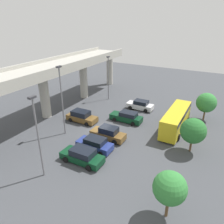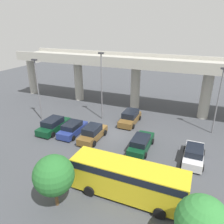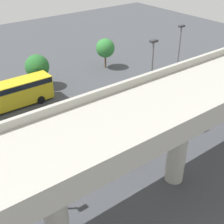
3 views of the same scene
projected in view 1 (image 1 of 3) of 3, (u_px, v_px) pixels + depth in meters
The scene contains 15 objects.
ground_plane at pixel (101, 131), 30.04m from camera, with size 86.80×86.80×0.00m, color #424449.
highway_overpass at pixel (42, 77), 31.81m from camera, with size 41.93×6.04×8.15m.
parked_car_0 at pixel (82, 156), 23.46m from camera, with size 2.14×4.79×1.63m.
parked_car_1 at pixel (95, 144), 25.69m from camera, with size 2.05×4.31×1.51m.
parked_car_2 at pixel (108, 133), 27.86m from camera, with size 1.97×4.54×1.71m.
parked_car_3 at pixel (82, 117), 32.49m from camera, with size 2.09×4.68×1.69m.
parked_car_4 at pixel (127, 117), 32.51m from camera, with size 1.97×4.83×1.56m.
parked_car_5 at pixel (140, 105), 36.72m from camera, with size 2.02×4.44×1.59m.
shuttle_bus at pixel (176, 118), 29.81m from camera, with size 8.81×2.53×2.86m.
lamp_post_near_aisle at pixel (37, 132), 19.80m from camera, with size 0.70×0.35×8.35m.
lamp_post_mid_lot at pixel (62, 97), 27.32m from camera, with size 0.70×0.35×9.12m.
lamp_post_by_overpass at pixel (108, 75), 39.59m from camera, with size 0.70×0.35×8.03m.
tree_front_left at pixel (170, 188), 16.22m from camera, with size 2.60×2.60×4.14m.
tree_front_centre at pixel (193, 131), 24.55m from camera, with size 2.91×2.91×4.15m.
tree_front_far_right at pixel (206, 103), 32.20m from camera, with size 2.92×2.92×4.24m.
Camera 1 is at (-22.44, -13.98, 14.59)m, focal length 35.00 mm.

